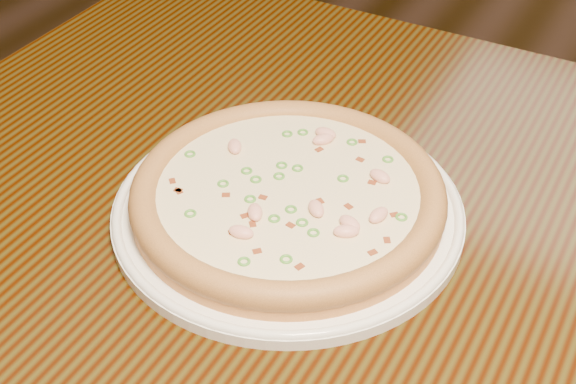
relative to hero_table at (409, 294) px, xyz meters
The scene contains 4 objects.
ground 1.12m from the hero_table, 93.43° to the left, with size 9.00×9.00×0.00m, color black.
hero_table is the anchor object (origin of this frame).
plate 0.17m from the hero_table, 157.38° to the right, with size 0.35×0.35×0.02m.
pizza 0.18m from the hero_table, 157.36° to the right, with size 0.31×0.31×0.03m.
Camera 1 is at (0.23, -1.50, 1.27)m, focal length 50.00 mm.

